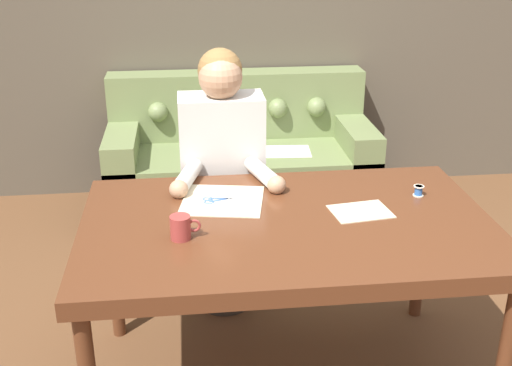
% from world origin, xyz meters
% --- Properties ---
extents(wall_back, '(8.00, 0.06, 2.60)m').
position_xyz_m(wall_back, '(0.00, 2.31, 1.30)').
color(wall_back, brown).
rests_on(wall_back, ground_plane).
extents(dining_table, '(1.60, 0.98, 0.78)m').
position_xyz_m(dining_table, '(-0.09, 0.09, 0.71)').
color(dining_table, '#562D19').
rests_on(dining_table, ground_plane).
extents(couch, '(1.74, 0.77, 0.89)m').
position_xyz_m(couch, '(-0.11, 1.92, 0.32)').
color(couch, olive).
rests_on(couch, ground_plane).
extents(person, '(0.49, 0.56, 1.32)m').
position_xyz_m(person, '(-0.30, 0.73, 0.67)').
color(person, '#33281E').
rests_on(person, ground_plane).
extents(pattern_paper_main, '(0.38, 0.37, 0.00)m').
position_xyz_m(pattern_paper_main, '(-0.33, 0.30, 0.78)').
color(pattern_paper_main, beige).
rests_on(pattern_paper_main, dining_table).
extents(pattern_paper_offcut, '(0.25, 0.20, 0.00)m').
position_xyz_m(pattern_paper_offcut, '(0.21, 0.13, 0.78)').
color(pattern_paper_offcut, beige).
rests_on(pattern_paper_offcut, dining_table).
extents(scissors, '(0.24, 0.09, 0.01)m').
position_xyz_m(scissors, '(-0.33, 0.31, 0.78)').
color(scissors, silver).
rests_on(scissors, dining_table).
extents(mug, '(0.11, 0.08, 0.09)m').
position_xyz_m(mug, '(-0.50, -0.02, 0.83)').
color(mug, '#9E3833').
rests_on(mug, dining_table).
extents(thread_spool, '(0.04, 0.04, 0.05)m').
position_xyz_m(thread_spool, '(0.50, 0.26, 0.80)').
color(thread_spool, '#3366B2').
rests_on(thread_spool, dining_table).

